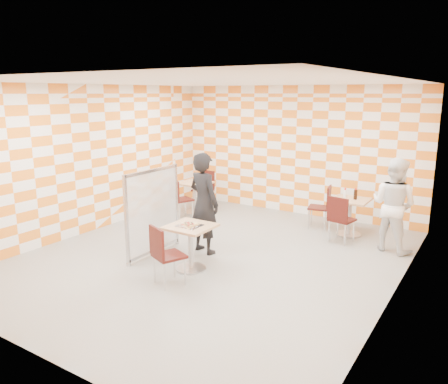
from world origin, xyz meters
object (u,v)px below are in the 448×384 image
chair_main_front (163,251)px  main_table (191,240)px  chair_empty_near (178,196)px  chair_second_front (340,216)px  soda_bottle (355,194)px  second_table (350,211)px  partition (153,212)px  sport_bottle (345,193)px  chair_second_side (323,204)px  chair_empty_far (205,186)px  man_dark (204,203)px  man_white (393,205)px  empty_table (195,192)px

chair_main_front → main_table: bearing=92.4°
chair_empty_near → chair_main_front: bearing=-55.3°
chair_main_front → chair_second_front: 3.63m
soda_bottle → second_table: bearing=-161.9°
partition → sport_bottle: size_ratio=7.75×
chair_second_side → partition: (-2.01, -3.07, 0.25)m
second_table → chair_empty_near: size_ratio=0.81×
chair_empty_far → man_dark: (1.82, -2.64, 0.37)m
soda_bottle → sport_bottle: bearing=172.0°
chair_second_side → chair_empty_near: (-3.01, -1.10, 0.00)m
chair_empty_far → sport_bottle: size_ratio=4.62×
chair_empty_near → man_dark: man_dark is taller
main_table → chair_empty_near: (-1.97, 2.19, 0.04)m
main_table → soda_bottle: size_ratio=3.26×
chair_second_front → chair_empty_near: same height
chair_empty_near → partition: (1.00, -1.98, 0.25)m
man_white → empty_table: bearing=14.9°
second_table → partition: (-2.61, -2.95, 0.28)m
main_table → partition: bearing=167.9°
chair_main_front → chair_empty_far: (-2.13, 4.14, 0.00)m
partition → chair_main_front: bearing=-42.4°
empty_table → chair_main_front: chair_main_front is taller
partition → soda_bottle: bearing=47.8°
soda_bottle → chair_empty_far: bearing=176.2°
man_dark → soda_bottle: 3.12m
partition → chair_second_front: bearing=41.9°
chair_main_front → chair_second_side: same height
empty_table → chair_second_side: bearing=8.2°
chair_second_front → soda_bottle: 0.71m
second_table → chair_main_front: bearing=-112.7°
chair_second_front → sport_bottle: 0.74m
main_table → chair_empty_far: 4.03m
main_table → chair_empty_far: chair_empty_far is taller
empty_table → chair_second_side: size_ratio=0.81×
second_table → man_dark: 3.08m
chair_second_side → man_dark: size_ratio=0.51×
chair_second_side → chair_empty_near: 3.21m
empty_table → chair_second_front: chair_second_front is taller
chair_second_side → man_dark: (-1.33, -2.49, 0.37)m
second_table → chair_empty_near: (-3.62, -0.97, 0.04)m
partition → empty_table: bearing=111.2°
chair_empty_far → soda_bottle: (3.83, -0.25, 0.31)m
chair_main_front → man_white: size_ratio=0.54×
chair_main_front → chair_empty_near: bearing=124.7°
chair_second_side → chair_empty_far: 3.15m
empty_table → man_white: (4.54, -0.14, 0.35)m
chair_second_front → chair_empty_near: bearing=-174.3°
chair_empty_far → man_dark: bearing=-55.5°
sport_bottle → man_dark: bearing=-126.6°
partition → man_white: man_white is taller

